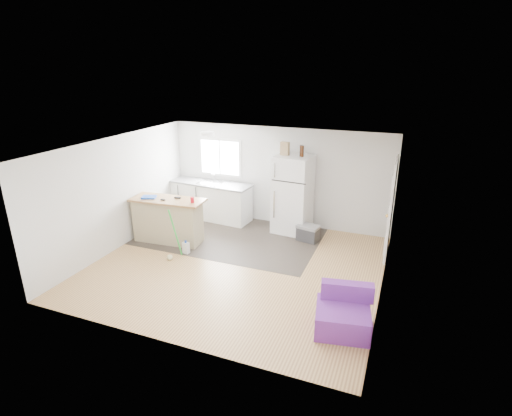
{
  "coord_description": "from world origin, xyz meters",
  "views": [
    {
      "loc": [
        2.94,
        -6.46,
        3.79
      ],
      "look_at": [
        0.13,
        0.7,
        1.0
      ],
      "focal_mm": 28.0,
      "sensor_mm": 36.0,
      "label": 1
    }
  ],
  "objects": [
    {
      "name": "cleaner_jug",
      "position": [
        -1.23,
        0.11,
        0.13
      ],
      "size": [
        0.15,
        0.11,
        0.29
      ],
      "rotation": [
        0.0,
        0.0,
        -0.15
      ],
      "color": "silver",
      "rests_on": "floor"
    },
    {
      "name": "purple_seat",
      "position": [
        2.3,
        -1.25,
        0.24
      ],
      "size": [
        0.91,
        0.88,
        0.65
      ],
      "rotation": [
        0.0,
        0.0,
        0.18
      ],
      "color": "purple",
      "rests_on": "floor"
    },
    {
      "name": "bottle_left",
      "position": [
        0.7,
        2.06,
        1.96
      ],
      "size": [
        0.09,
        0.09,
        0.25
      ],
      "primitive_type": "cylinder",
      "rotation": [
        0.0,
        0.0,
        -0.3
      ],
      "color": "#341909",
      "rests_on": "refrigerator"
    },
    {
      "name": "room",
      "position": [
        0.0,
        0.0,
        1.2
      ],
      "size": [
        5.51,
        5.01,
        2.41
      ],
      "color": "#9B6941",
      "rests_on": "ground"
    },
    {
      "name": "red_cup",
      "position": [
        -1.25,
        0.52,
        1.06
      ],
      "size": [
        0.09,
        0.09,
        0.12
      ],
      "primitive_type": "cylinder",
      "rotation": [
        0.0,
        0.0,
        -0.17
      ],
      "color": "#B90B19",
      "rests_on": "peninsula"
    },
    {
      "name": "cardboard_box",
      "position": [
        0.29,
        2.08,
        1.99
      ],
      "size": [
        0.22,
        0.14,
        0.3
      ],
      "primitive_type": "cube",
      "rotation": [
        0.0,
        0.0,
        -0.19
      ],
      "color": "#9F805B",
      "rests_on": "refrigerator"
    },
    {
      "name": "refrigerator",
      "position": [
        0.5,
        2.1,
        0.92
      ],
      "size": [
        0.88,
        0.84,
        1.84
      ],
      "rotation": [
        0.0,
        0.0,
        -0.09
      ],
      "color": "white",
      "rests_on": "floor"
    },
    {
      "name": "blue_tray",
      "position": [
        -2.31,
        0.45,
        1.02
      ],
      "size": [
        0.36,
        0.31,
        0.04
      ],
      "primitive_type": "cube",
      "rotation": [
        0.0,
        0.0,
        0.35
      ],
      "color": "blue",
      "rests_on": "peninsula"
    },
    {
      "name": "mop",
      "position": [
        -1.35,
        -0.24,
        0.23
      ],
      "size": [
        0.22,
        0.32,
        1.13
      ],
      "rotation": [
        0.0,
        0.0,
        -0.25
      ],
      "color": "green",
      "rests_on": "floor"
    },
    {
      "name": "bottle_right",
      "position": [
        0.67,
        2.11,
        1.96
      ],
      "size": [
        0.09,
        0.09,
        0.25
      ],
      "primitive_type": "cylinder",
      "rotation": [
        0.0,
        0.0,
        0.39
      ],
      "color": "#341909",
      "rests_on": "refrigerator"
    },
    {
      "name": "interior_door",
      "position": [
        2.72,
        1.55,
        1.02
      ],
      "size": [
        0.11,
        0.92,
        2.1
      ],
      "color": "white",
      "rests_on": "right_wall"
    },
    {
      "name": "vinyl_zone",
      "position": [
        -0.73,
        1.25,
        0.0
      ],
      "size": [
        4.05,
        2.5,
        0.0
      ],
      "primitive_type": "cube",
      "color": "#322C26",
      "rests_on": "floor"
    },
    {
      "name": "tool_a",
      "position": [
        -1.7,
        0.65,
        1.02
      ],
      "size": [
        0.14,
        0.07,
        0.03
      ],
      "primitive_type": "cube",
      "rotation": [
        0.0,
        0.0,
        0.12
      ],
      "color": "black",
      "rests_on": "peninsula"
    },
    {
      "name": "cooler",
      "position": [
        1.01,
        1.69,
        0.19
      ],
      "size": [
        0.54,
        0.42,
        0.37
      ],
      "rotation": [
        0.0,
        0.0,
        -0.2
      ],
      "color": "#323235",
      "rests_on": "floor"
    },
    {
      "name": "peninsula",
      "position": [
        -1.91,
        0.53,
        0.51
      ],
      "size": [
        1.68,
        0.74,
        1.0
      ],
      "rotation": [
        0.0,
        0.0,
        0.07
      ],
      "color": "tan",
      "rests_on": "floor"
    },
    {
      "name": "tool_b",
      "position": [
        -1.93,
        0.42,
        1.02
      ],
      "size": [
        0.1,
        0.05,
        0.03
      ],
      "primitive_type": "cube",
      "rotation": [
        0.0,
        0.0,
        -0.09
      ],
      "color": "black",
      "rests_on": "peninsula"
    },
    {
      "name": "window",
      "position": [
        -1.55,
        2.49,
        1.55
      ],
      "size": [
        1.18,
        0.06,
        0.98
      ],
      "color": "white",
      "rests_on": "back_wall"
    },
    {
      "name": "ceiling_fixture",
      "position": [
        -1.2,
        1.2,
        2.36
      ],
      "size": [
        0.3,
        0.3,
        0.07
      ],
      "primitive_type": "cylinder",
      "color": "white",
      "rests_on": "ceiling"
    },
    {
      "name": "kitchen_cabinets",
      "position": [
        -1.68,
        2.17,
        0.49
      ],
      "size": [
        2.19,
        0.85,
        1.24
      ],
      "rotation": [
        0.0,
        0.0,
        -0.09
      ],
      "color": "white",
      "rests_on": "floor"
    }
  ]
}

